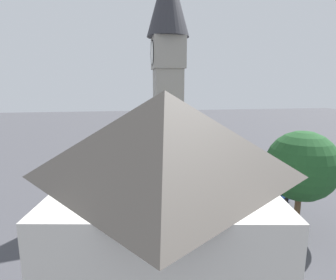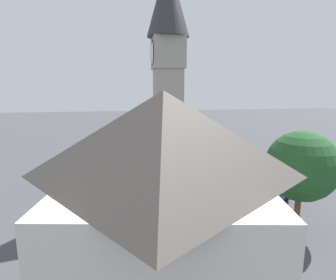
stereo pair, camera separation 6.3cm
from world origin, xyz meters
name	(u,v)px [view 2 (the right image)]	position (x,y,z in m)	size (l,w,h in m)	color
ground_plane	(168,198)	(0.00, 0.00, 0.00)	(200.00, 200.00, 0.00)	#424247
clock_tower	(168,64)	(0.00, 0.00, 12.90)	(3.79, 3.79, 22.02)	gray
car_blue_kerb	(94,187)	(-2.13, -7.38, 0.76)	(4.44, 2.81, 1.53)	#236B38
car_silver_kerb	(148,170)	(-7.15, -1.30, 0.76)	(4.16, 4.06, 1.53)	black
car_red_corner	(270,196)	(2.87, 9.36, 0.76)	(3.09, 4.46, 1.53)	#2D5BB7
car_white_side	(257,177)	(-2.46, 10.70, 0.76)	(4.35, 3.74, 1.53)	black
car_black_far	(201,167)	(-7.11, 5.52, 0.76)	(3.57, 4.41, 1.53)	red
car_green_alley	(163,226)	(6.81, -1.50, 0.76)	(4.28, 3.89, 1.53)	gold
pedestrian	(171,164)	(-8.67, 1.80, 1.01)	(0.34, 0.53, 1.69)	black
tree	(301,166)	(7.87, 8.62, 5.19)	(5.21, 5.21, 7.81)	brown
building_shop_left	(164,240)	(16.43, -2.90, 5.51)	(7.92, 8.01, 10.82)	beige
building_terrace_right	(156,127)	(-18.32, 1.13, 4.53)	(6.83, 6.83, 8.87)	tan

